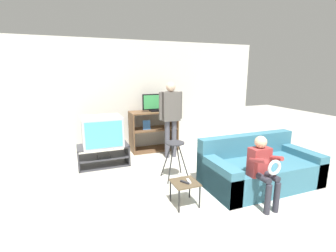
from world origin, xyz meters
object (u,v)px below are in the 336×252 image
couch (259,169)px  person_standing_adult (171,113)px  remote_control_white (189,181)px  person_seated_child (263,166)px  remote_control_black (185,182)px  tv_stand (103,155)px  folding_stool (175,150)px  media_shelf (154,130)px  snack_table (185,185)px  television_flat (154,103)px  television_main (102,131)px

couch → person_standing_adult: person_standing_adult is taller
remote_control_white → person_standing_adult: size_ratio=0.09×
couch → person_seated_child: person_seated_child is taller
remote_control_black → couch: (1.47, 0.19, -0.09)m
tv_stand → folding_stool: folding_stool is taller
tv_stand → media_shelf: bearing=25.4°
media_shelf → folding_stool: (-0.15, -1.70, 0.05)m
snack_table → remote_control_white: remote_control_white is taller
television_flat → remote_control_white: 2.71m
television_flat → remote_control_black: bearing=-98.7°
folding_stool → media_shelf: bearing=84.8°
television_flat → couch: 2.77m
remote_control_white → couch: couch is taller
remote_control_white → tv_stand: bearing=125.0°
tv_stand → television_main: bearing=43.6°
remote_control_black → folding_stool: bearing=45.7°
tv_stand → folding_stool: 1.60m
television_flat → media_shelf: bearing=113.9°
media_shelf → remote_control_black: size_ratio=7.75×
television_flat → folding_stool: bearing=-95.8°
couch → television_flat: bearing=114.2°
folding_stool → person_standing_adult: (0.35, 1.07, 0.48)m
media_shelf → person_standing_adult: 0.85m
folding_stool → person_standing_adult: 1.22m
tv_stand → television_flat: 1.69m
tv_stand → remote_control_black: bearing=-66.1°
television_main → tv_stand: bearing=-136.4°
remote_control_black → snack_table: bearing=35.8°
folding_stool → couch: (1.24, -0.72, -0.27)m
television_flat → person_standing_adult: person_standing_adult is taller
snack_table → couch: 1.47m
snack_table → tv_stand: bearing=114.4°
television_main → media_shelf: 1.42m
remote_control_white → couch: (1.41, 0.17, -0.09)m
television_main → remote_control_black: bearing=-66.2°
tv_stand → media_shelf: size_ratio=0.90×
television_main → remote_control_white: 2.24m
media_shelf → television_flat: television_flat is taller
tv_stand → person_seated_child: person_seated_child is taller
media_shelf → couch: (1.09, -2.42, -0.22)m
snack_table → television_main: bearing=114.3°
television_flat → remote_control_black: 2.73m
person_seated_child → television_main: bearing=128.7°
folding_stool → person_seated_child: person_seated_child is taller
media_shelf → person_seated_child: (0.64, -2.98, 0.10)m
remote_control_black → person_standing_adult: 2.15m
tv_stand → person_standing_adult: bearing=-1.4°
remote_control_black → television_main: bearing=83.6°
person_standing_adult → snack_table: bearing=-106.1°
snack_table → television_flat: bearing=81.4°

